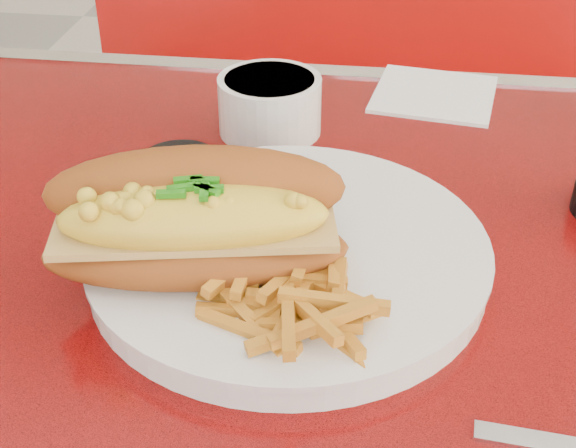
# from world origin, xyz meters

# --- Properties ---
(diner_table) EXTENTS (1.23, 0.83, 0.77)m
(diner_table) POSITION_xyz_m (0.00, 0.00, 0.61)
(diner_table) COLOR red
(diner_table) RESTS_ON ground
(booth_bench_far) EXTENTS (1.20, 0.51, 0.90)m
(booth_bench_far) POSITION_xyz_m (0.00, 0.81, 0.29)
(booth_bench_far) COLOR #A40E0A
(booth_bench_far) RESTS_ON ground
(dinner_plate) EXTENTS (0.38, 0.38, 0.02)m
(dinner_plate) POSITION_xyz_m (-0.10, 0.01, 0.78)
(dinner_plate) COLOR silver
(dinner_plate) RESTS_ON diner_table
(mac_hoagie) EXTENTS (0.23, 0.14, 0.10)m
(mac_hoagie) POSITION_xyz_m (-0.16, -0.02, 0.83)
(mac_hoagie) COLOR #914817
(mac_hoagie) RESTS_ON dinner_plate
(fries_pile) EXTENTS (0.12, 0.11, 0.03)m
(fries_pile) POSITION_xyz_m (-0.08, -0.06, 0.81)
(fries_pile) COLOR orange
(fries_pile) RESTS_ON dinner_plate
(fork) EXTENTS (0.04, 0.13, 0.00)m
(fork) POSITION_xyz_m (-0.04, -0.01, 0.79)
(fork) COLOR #BBBBBF
(fork) RESTS_ON dinner_plate
(gravy_ramekin) EXTENTS (0.13, 0.13, 0.06)m
(gravy_ramekin) POSITION_xyz_m (-0.15, 0.24, 0.80)
(gravy_ramekin) COLOR silver
(gravy_ramekin) RESTS_ON diner_table
(sauce_cup_left) EXTENTS (0.07, 0.07, 0.03)m
(sauce_cup_left) POSITION_xyz_m (-0.21, 0.11, 0.79)
(sauce_cup_left) COLOR black
(sauce_cup_left) RESTS_ON diner_table
(paper_napkin) EXTENTS (0.15, 0.15, 0.00)m
(paper_napkin) POSITION_xyz_m (0.02, 0.35, 0.77)
(paper_napkin) COLOR white
(paper_napkin) RESTS_ON diner_table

